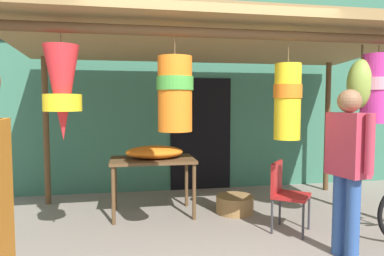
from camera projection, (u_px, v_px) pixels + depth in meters
name	position (u px, v px, depth m)	size (l,w,h in m)	color
ground_plane	(212.00, 250.00, 3.67)	(30.00, 30.00, 0.00)	gray
shop_facade	(176.00, 69.00, 6.21)	(9.28, 0.29, 4.33)	#387056
market_stall_canopy	(222.00, 53.00, 4.38)	(5.21, 2.63, 2.53)	brown
display_table	(153.00, 165.00, 4.80)	(1.15, 0.72, 0.79)	brown
flower_heap_on_table	(156.00, 152.00, 4.80)	(0.79, 0.55, 0.17)	orange
folding_chair	(285.00, 190.00, 4.21)	(0.56, 0.56, 0.84)	#AD1E1E
wicker_basket_by_table	(235.00, 204.00, 4.93)	(0.53, 0.53, 0.24)	olive
customer_foreground	(348.00, 159.00, 3.43)	(0.29, 0.58, 1.69)	#2D5193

